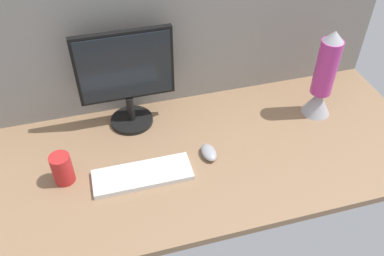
# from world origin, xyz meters

# --- Properties ---
(ground_plane) EXTENTS (1.80, 0.80, 0.03)m
(ground_plane) POSITION_xyz_m (0.00, 0.00, -0.01)
(ground_plane) COLOR #8C6B4C
(cubicle_wall_back) EXTENTS (1.80, 0.05, 0.56)m
(cubicle_wall_back) POSITION_xyz_m (0.00, 0.38, 0.28)
(cubicle_wall_back) COLOR gray
(cubicle_wall_back) RESTS_ON ground_plane
(monitor) EXTENTS (0.39, 0.18, 0.43)m
(monitor) POSITION_xyz_m (-0.25, 0.25, 0.23)
(monitor) COLOR black
(monitor) RESTS_ON ground_plane
(keyboard) EXTENTS (0.37, 0.13, 0.02)m
(keyboard) POSITION_xyz_m (-0.26, -0.08, 0.01)
(keyboard) COLOR silver
(keyboard) RESTS_ON ground_plane
(mouse) EXTENTS (0.06, 0.10, 0.03)m
(mouse) POSITION_xyz_m (0.01, -0.04, 0.02)
(mouse) COLOR #99999E
(mouse) RESTS_ON ground_plane
(mug_red_plastic) EXTENTS (0.08, 0.08, 0.12)m
(mug_red_plastic) POSITION_xyz_m (-0.54, -0.02, 0.06)
(mug_red_plastic) COLOR red
(mug_red_plastic) RESTS_ON ground_plane
(lava_lamp) EXTENTS (0.12, 0.12, 0.40)m
(lava_lamp) POSITION_xyz_m (0.54, 0.10, 0.17)
(lava_lamp) COLOR #A5A5AD
(lava_lamp) RESTS_ON ground_plane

